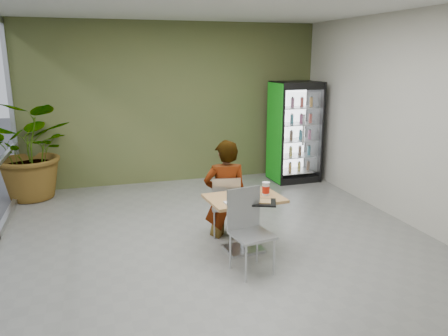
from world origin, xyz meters
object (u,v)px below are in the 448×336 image
at_px(cafeteria_tray, 260,202).
at_px(beverage_fridge, 295,132).
at_px(dining_table, 244,212).
at_px(potted_plant, 33,150).
at_px(seated_woman, 226,199).
at_px(chair_far, 225,202).
at_px(chair_near, 248,223).
at_px(soda_cup, 266,189).

relative_size(cafeteria_tray, beverage_fridge, 0.20).
relative_size(dining_table, potted_plant, 0.57).
bearing_deg(beverage_fridge, seated_woman, -134.55).
xyz_separation_m(dining_table, potted_plant, (-2.91, 3.20, 0.36)).
distance_m(chair_far, beverage_fridge, 3.36).
distance_m(chair_far, potted_plant, 3.90).
bearing_deg(cafeteria_tray, beverage_fridge, 58.29).
height_order(seated_woman, potted_plant, potted_plant).
relative_size(chair_far, chair_near, 0.89).
height_order(chair_far, potted_plant, potted_plant).
height_order(chair_near, beverage_fridge, beverage_fridge).
bearing_deg(chair_near, soda_cup, 38.55).
distance_m(dining_table, beverage_fridge, 3.70).
height_order(chair_far, seated_woman, seated_woman).
xyz_separation_m(chair_far, seated_woman, (0.01, 0.04, 0.03)).
xyz_separation_m(dining_table, beverage_fridge, (2.12, 2.99, 0.48)).
bearing_deg(cafeteria_tray, dining_table, 109.08).
height_order(cafeteria_tray, beverage_fridge, beverage_fridge).
height_order(soda_cup, potted_plant, potted_plant).
distance_m(chair_near, soda_cup, 0.69).
height_order(chair_far, beverage_fridge, beverage_fridge).
xyz_separation_m(chair_near, beverage_fridge, (2.25, 3.48, 0.43)).
bearing_deg(chair_far, beverage_fridge, -123.58).
height_order(seated_woman, soda_cup, seated_woman).
bearing_deg(chair_near, cafeteria_tray, 31.69).
xyz_separation_m(chair_far, potted_plant, (-2.81, 2.68, 0.37)).
xyz_separation_m(chair_near, potted_plant, (-2.78, 3.70, 0.31)).
bearing_deg(chair_far, chair_near, 97.03).
relative_size(chair_far, beverage_fridge, 0.44).
xyz_separation_m(dining_table, chair_far, (-0.10, 0.52, -0.01)).
height_order(chair_near, potted_plant, potted_plant).
height_order(dining_table, soda_cup, soda_cup).
xyz_separation_m(seated_woman, soda_cup, (0.38, -0.57, 0.28)).
distance_m(cafeteria_tray, potted_plant, 4.61).
relative_size(soda_cup, potted_plant, 0.10).
height_order(seated_woman, beverage_fridge, beverage_fridge).
height_order(chair_near, soda_cup, chair_near).
bearing_deg(chair_near, chair_far, 77.74).
height_order(chair_far, soda_cup, soda_cup).
bearing_deg(chair_far, dining_table, 109.40).
distance_m(seated_woman, beverage_fridge, 3.31).
distance_m(chair_near, seated_woman, 1.07).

